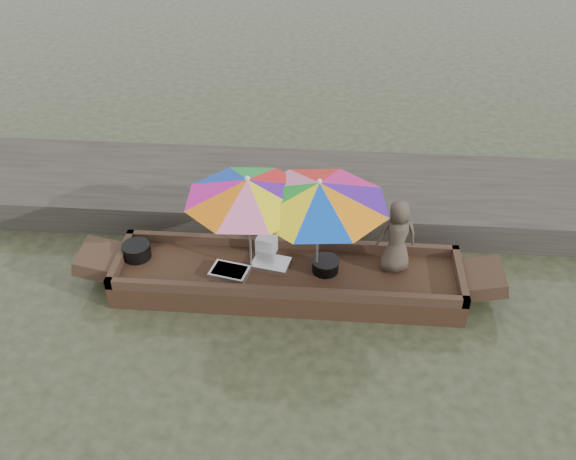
# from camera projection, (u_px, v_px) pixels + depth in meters

# --- Properties ---
(water) EXTENTS (80.00, 80.00, 0.00)m
(water) POSITION_uv_depth(u_px,v_px,m) (287.00, 289.00, 9.34)
(water) COLOR #2A301C
(water) RESTS_ON ground
(dock) EXTENTS (22.00, 2.20, 0.50)m
(dock) POSITION_uv_depth(u_px,v_px,m) (298.00, 193.00, 10.96)
(dock) COLOR #2D2B26
(dock) RESTS_ON ground
(boat_hull) EXTENTS (4.94, 1.20, 0.35)m
(boat_hull) POSITION_uv_depth(u_px,v_px,m) (287.00, 280.00, 9.24)
(boat_hull) COLOR #42281C
(boat_hull) RESTS_ON water
(cooking_pot) EXTENTS (0.41, 0.41, 0.22)m
(cooking_pot) POSITION_uv_depth(u_px,v_px,m) (137.00, 251.00, 9.33)
(cooking_pot) COLOR black
(cooking_pot) RESTS_ON boat_hull
(tray_crayfish) EXTENTS (0.59, 0.47, 0.09)m
(tray_crayfish) POSITION_uv_depth(u_px,v_px,m) (230.00, 272.00, 9.04)
(tray_crayfish) COLOR silver
(tray_crayfish) RESTS_ON boat_hull
(tray_scallop) EXTENTS (0.58, 0.46, 0.06)m
(tray_scallop) POSITION_uv_depth(u_px,v_px,m) (271.00, 263.00, 9.23)
(tray_scallop) COLOR silver
(tray_scallop) RESTS_ON boat_hull
(charcoal_grill) EXTENTS (0.38, 0.38, 0.18)m
(charcoal_grill) POSITION_uv_depth(u_px,v_px,m) (325.00, 266.00, 9.09)
(charcoal_grill) COLOR black
(charcoal_grill) RESTS_ON boat_hull
(supply_bag) EXTENTS (0.32, 0.28, 0.26)m
(supply_bag) POSITION_uv_depth(u_px,v_px,m) (267.00, 245.00, 9.42)
(supply_bag) COLOR silver
(supply_bag) RESTS_ON boat_hull
(vendor) EXTENTS (0.60, 0.44, 1.13)m
(vendor) POSITION_uv_depth(u_px,v_px,m) (397.00, 236.00, 8.86)
(vendor) COLOR #4B4035
(vendor) RESTS_ON boat_hull
(umbrella_bow) EXTENTS (2.22, 2.22, 1.55)m
(umbrella_bow) POSITION_uv_depth(u_px,v_px,m) (249.00, 225.00, 8.71)
(umbrella_bow) COLOR #5414A5
(umbrella_bow) RESTS_ON boat_hull
(umbrella_stern) EXTENTS (2.36, 2.36, 1.55)m
(umbrella_stern) POSITION_uv_depth(u_px,v_px,m) (318.00, 228.00, 8.65)
(umbrella_stern) COLOR #4514A5
(umbrella_stern) RESTS_ON boat_hull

